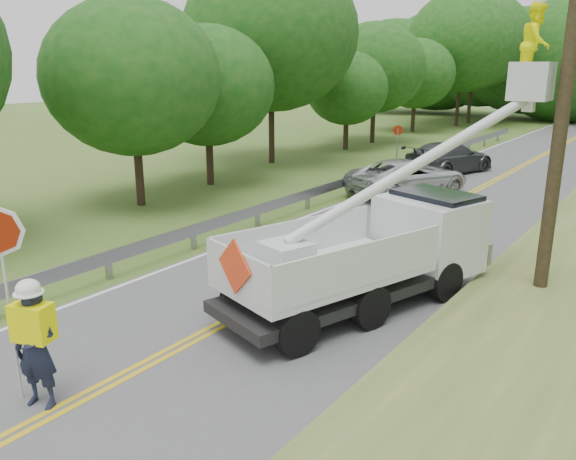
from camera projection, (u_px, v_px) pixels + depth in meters
The scene contains 9 objects.
ground at pixel (68, 407), 9.11m from camera, with size 140.00×140.00×0.00m, color #3D5F1F.
road at pixel (421, 219), 20.06m from camera, with size 7.20×96.00×0.03m.
guardrail at pixel (336, 186), 22.86m from camera, with size 0.18×48.00×0.77m.
treeline_left at pixel (380, 49), 37.80m from camera, with size 10.80×55.64×11.46m.
flagger at pixel (34, 339), 8.83m from camera, with size 1.16×0.69×3.20m.
bucket_truck at pixel (399, 235), 12.99m from camera, with size 4.86×6.83×6.43m.
suv_silver at pixel (408, 177), 23.61m from camera, with size 2.45×5.31×1.47m, color silver.
suv_darkgrey at pixel (449, 158), 28.39m from camera, with size 2.12×5.21×1.51m, color #3B3E43.
stop_sign_permanent at pixel (397, 142), 28.19m from camera, with size 0.49×0.17×2.36m.
Camera 1 is at (7.47, -4.48, 5.21)m, focal length 36.00 mm.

